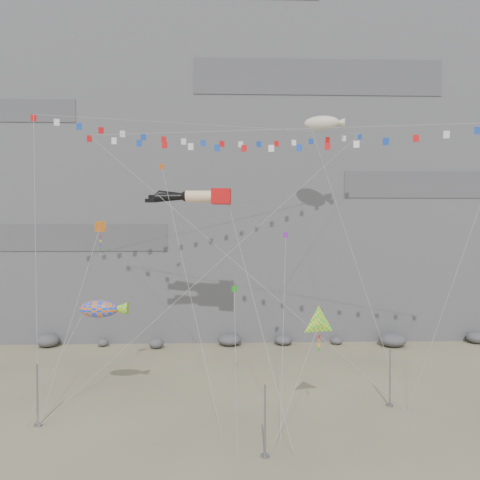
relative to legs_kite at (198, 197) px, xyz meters
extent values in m
plane|color=#9B8E6B|center=(2.93, -7.13, -15.94)|extent=(120.00, 120.00, 0.00)
cube|color=slate|center=(2.93, 24.87, 9.06)|extent=(80.00, 28.00, 50.00)
cylinder|color=slate|center=(-10.17, -10.54, -13.86)|extent=(0.12, 0.12, 4.17)
cylinder|color=slate|center=(4.66, -15.22, -13.81)|extent=(0.12, 0.12, 4.25)
cylinder|color=slate|center=(14.58, -7.98, -13.82)|extent=(0.12, 0.12, 4.24)
cube|color=red|center=(2.06, -0.12, 0.01)|extent=(1.78, 2.36, 1.33)
cylinder|color=#FFC99F|center=(0.07, -0.66, 0.01)|extent=(2.32, 1.13, 0.99)
sphere|color=black|center=(-1.05, -0.59, 0.01)|extent=(0.90, 0.90, 0.90)
cone|color=black|center=(-2.38, -0.50, -0.07)|extent=(2.74, 0.99, 0.92)
cube|color=black|center=(-4.17, -0.38, -0.37)|extent=(0.90, 0.45, 0.33)
cylinder|color=#FFC99F|center=(0.16, 0.67, 0.01)|extent=(2.32, 1.13, 0.99)
sphere|color=black|center=(-0.96, 0.74, 0.01)|extent=(0.90, 0.90, 0.90)
cone|color=black|center=(-2.30, 0.83, 0.14)|extent=(2.76, 1.00, 0.99)
cube|color=black|center=(-4.09, 0.95, 0.04)|extent=(0.90, 0.45, 0.33)
cylinder|color=gray|center=(4.22, -7.67, -7.94)|extent=(0.03, 0.03, 22.34)
cube|color=slate|center=(6.37, -15.21, -15.89)|extent=(0.16, 0.16, 0.10)
cylinder|color=gray|center=(-4.39, -4.71, -4.63)|extent=(0.03, 0.03, 27.97)
cube|color=slate|center=(-10.04, -10.78, -15.89)|extent=(0.16, 0.16, 0.10)
cylinder|color=gray|center=(11.27, -7.04, -5.42)|extent=(0.03, 0.03, 22.93)
cube|color=slate|center=(15.41, -9.23, -15.89)|extent=(0.16, 0.16, 0.10)
cylinder|color=gray|center=(-8.57, -8.31, -9.26)|extent=(0.03, 0.03, 14.55)
cube|color=slate|center=(-9.96, -10.97, -15.89)|extent=(0.16, 0.16, 0.10)
cylinder|color=gray|center=(-9.01, -8.80, -12.31)|extent=(0.03, 0.03, 9.05)
cube|color=slate|center=(-11.02, -10.71, -15.89)|extent=(0.16, 0.16, 0.10)
cylinder|color=gray|center=(6.92, -12.64, -12.50)|extent=(0.03, 0.03, 8.57)
cube|color=slate|center=(5.12, -14.54, -15.89)|extent=(0.16, 0.16, 0.10)
cylinder|color=gray|center=(13.60, -2.47, -4.24)|extent=(0.03, 0.03, 26.66)
cube|color=slate|center=(15.40, -8.69, -15.89)|extent=(0.16, 0.16, 0.10)
cylinder|color=gray|center=(-0.57, -6.00, -6.58)|extent=(0.03, 0.03, 23.62)
cube|color=slate|center=(2.16, -12.74, -15.89)|extent=(0.16, 0.16, 0.10)
cylinder|color=gray|center=(6.76, -7.03, -9.65)|extent=(0.03, 0.03, 18.04)
cube|color=slate|center=(5.77, -13.47, -15.89)|extent=(0.16, 0.16, 0.10)
cylinder|color=gray|center=(3.09, -10.46, -11.66)|extent=(0.03, 0.03, 12.22)
cube|color=slate|center=(3.09, -14.87, -15.89)|extent=(0.16, 0.16, 0.10)
camera|label=1|loc=(2.32, -41.78, -2.44)|focal=35.00mm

